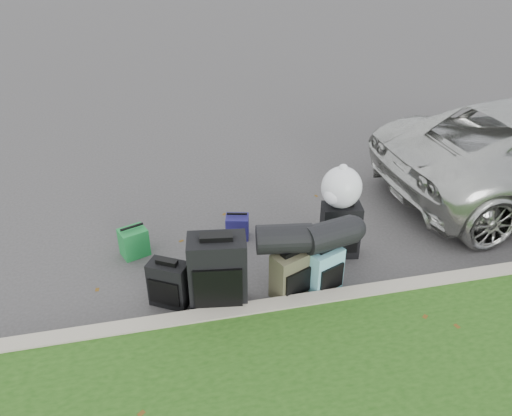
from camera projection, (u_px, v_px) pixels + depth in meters
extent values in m
plane|color=#383535|center=(268.00, 256.00, 5.88)|extent=(120.00, 120.00, 0.00)
cube|color=#9E937F|center=(292.00, 306.00, 5.00)|extent=(120.00, 0.18, 0.15)
cube|color=black|center=(169.00, 284.00, 5.05)|extent=(0.45, 0.39, 0.49)
cube|color=black|center=(218.00, 274.00, 4.92)|extent=(0.61, 0.42, 0.82)
cube|color=#3C3A28|center=(290.00, 275.00, 5.14)|extent=(0.44, 0.37, 0.52)
cube|color=#5997A6|center=(324.00, 271.00, 5.21)|extent=(0.42, 0.34, 0.52)
cube|color=black|center=(340.00, 230.00, 5.76)|extent=(0.47, 0.33, 0.66)
cube|color=#1B7C35|center=(134.00, 242.00, 5.83)|extent=(0.37, 0.33, 0.34)
cube|color=navy|center=(237.00, 227.00, 6.15)|extent=(0.32, 0.28, 0.30)
cylinder|color=black|center=(284.00, 239.00, 4.99)|extent=(0.60, 0.38, 0.30)
cylinder|color=black|center=(330.00, 235.00, 5.05)|extent=(0.59, 0.41, 0.30)
sphere|color=white|center=(342.00, 187.00, 5.48)|extent=(0.46, 0.46, 0.46)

